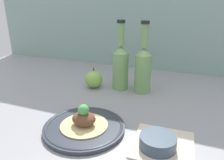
{
  "coord_description": "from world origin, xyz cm",
  "views": [
    {
      "loc": [
        27.17,
        -60.16,
        35.56
      ],
      "look_at": [
        2.18,
        4.33,
        9.87
      ],
      "focal_mm": 35.0,
      "sensor_mm": 36.0,
      "label": 1
    }
  ],
  "objects_px": {
    "cider_bottle_left": "(120,65)",
    "apple": "(94,79)",
    "cider_bottle_right": "(143,67)",
    "plated_food": "(85,120)",
    "dipping_bowl": "(158,142)",
    "plate": "(85,127)"
  },
  "relations": [
    {
      "from": "cider_bottle_left",
      "to": "apple",
      "type": "height_order",
      "value": "cider_bottle_left"
    },
    {
      "from": "cider_bottle_left",
      "to": "cider_bottle_right",
      "type": "height_order",
      "value": "same"
    },
    {
      "from": "plated_food",
      "to": "dipping_bowl",
      "type": "relative_size",
      "value": 1.48
    },
    {
      "from": "cider_bottle_right",
      "to": "dipping_bowl",
      "type": "relative_size",
      "value": 3.04
    },
    {
      "from": "plate",
      "to": "plated_food",
      "type": "relative_size",
      "value": 1.71
    },
    {
      "from": "plate",
      "to": "cider_bottle_right",
      "type": "distance_m",
      "value": 0.36
    },
    {
      "from": "plate",
      "to": "cider_bottle_left",
      "type": "height_order",
      "value": "cider_bottle_left"
    },
    {
      "from": "plate",
      "to": "cider_bottle_right",
      "type": "relative_size",
      "value": 0.83
    },
    {
      "from": "plate",
      "to": "apple",
      "type": "xyz_separation_m",
      "value": [
        -0.12,
        0.3,
        0.03
      ]
    },
    {
      "from": "plate",
      "to": "dipping_bowl",
      "type": "xyz_separation_m",
      "value": [
        0.21,
        -0.01,
        0.01
      ]
    },
    {
      "from": "plate",
      "to": "apple",
      "type": "distance_m",
      "value": 0.33
    },
    {
      "from": "plated_food",
      "to": "apple",
      "type": "distance_m",
      "value": 0.32
    },
    {
      "from": "apple",
      "to": "dipping_bowl",
      "type": "height_order",
      "value": "apple"
    },
    {
      "from": "plated_food",
      "to": "dipping_bowl",
      "type": "bearing_deg",
      "value": -2.78
    },
    {
      "from": "cider_bottle_right",
      "to": "cider_bottle_left",
      "type": "bearing_deg",
      "value": 180.0
    },
    {
      "from": "cider_bottle_right",
      "to": "dipping_bowl",
      "type": "height_order",
      "value": "cider_bottle_right"
    },
    {
      "from": "plate",
      "to": "apple",
      "type": "bearing_deg",
      "value": 110.87
    },
    {
      "from": "plate",
      "to": "cider_bottle_right",
      "type": "bearing_deg",
      "value": 75.38
    },
    {
      "from": "plate",
      "to": "plated_food",
      "type": "bearing_deg",
      "value": 180.0
    },
    {
      "from": "cider_bottle_left",
      "to": "apple",
      "type": "bearing_deg",
      "value": -164.87
    },
    {
      "from": "plate",
      "to": "dipping_bowl",
      "type": "height_order",
      "value": "dipping_bowl"
    },
    {
      "from": "plate",
      "to": "plated_food",
      "type": "height_order",
      "value": "plated_food"
    }
  ]
}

